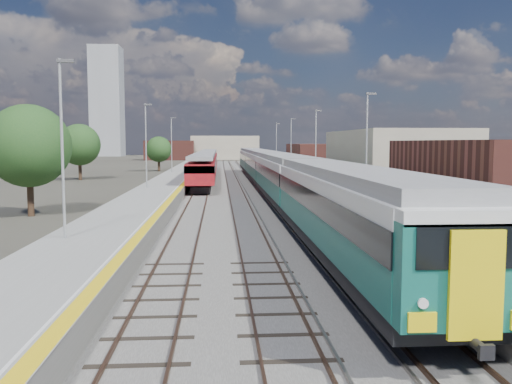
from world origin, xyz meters
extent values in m
plane|color=#47443A|center=(0.00, 50.00, 0.00)|extent=(320.00, 320.00, 0.00)
cube|color=#565451|center=(-2.25, 52.50, 0.03)|extent=(10.50, 155.00, 0.06)
cube|color=#4C3323|center=(0.78, 55.00, 0.11)|extent=(0.07, 160.00, 0.14)
cube|color=#4C3323|center=(2.22, 55.00, 0.11)|extent=(0.07, 160.00, 0.14)
cube|color=#4C3323|center=(-2.72, 55.00, 0.11)|extent=(0.07, 160.00, 0.14)
cube|color=#4C3323|center=(-1.28, 55.00, 0.11)|extent=(0.07, 160.00, 0.14)
cube|color=#4C3323|center=(-6.22, 55.00, 0.11)|extent=(0.07, 160.00, 0.14)
cube|color=#4C3323|center=(-4.78, 55.00, 0.11)|extent=(0.07, 160.00, 0.14)
cube|color=gray|center=(0.45, 55.00, 0.10)|extent=(0.08, 160.00, 0.10)
cube|color=gray|center=(-0.95, 55.00, 0.10)|extent=(0.08, 160.00, 0.10)
cube|color=slate|center=(5.25, 52.50, 0.50)|extent=(4.70, 155.00, 1.00)
cube|color=gray|center=(5.25, 52.50, 1.00)|extent=(4.70, 155.00, 0.03)
cube|color=yellow|center=(3.15, 52.50, 1.02)|extent=(0.40, 155.00, 0.01)
cube|color=gray|center=(7.45, 52.50, 1.60)|extent=(0.06, 155.00, 1.20)
cylinder|color=#9EA0A3|center=(6.60, 22.00, 4.77)|extent=(0.12, 0.12, 7.50)
cube|color=#4C4C4F|center=(6.85, 22.00, 8.42)|extent=(0.70, 0.18, 0.14)
cylinder|color=#9EA0A3|center=(6.60, 42.00, 4.77)|extent=(0.12, 0.12, 7.50)
cube|color=#4C4C4F|center=(6.85, 42.00, 8.42)|extent=(0.70, 0.18, 0.14)
cylinder|color=#9EA0A3|center=(6.60, 62.00, 4.77)|extent=(0.12, 0.12, 7.50)
cube|color=#4C4C4F|center=(6.85, 62.00, 8.42)|extent=(0.70, 0.18, 0.14)
cylinder|color=#9EA0A3|center=(6.60, 82.00, 4.77)|extent=(0.12, 0.12, 7.50)
cube|color=#4C4C4F|center=(6.85, 82.00, 8.42)|extent=(0.70, 0.18, 0.14)
cube|color=slate|center=(-9.05, 52.50, 0.50)|extent=(4.30, 155.00, 1.00)
cube|color=gray|center=(-9.05, 52.50, 1.00)|extent=(4.30, 155.00, 0.03)
cube|color=yellow|center=(-7.15, 52.50, 1.02)|extent=(0.45, 155.00, 0.01)
cube|color=silver|center=(-7.50, 52.50, 1.03)|extent=(0.08, 155.00, 0.01)
cylinder|color=#9EA0A3|center=(-10.20, 8.00, 4.77)|extent=(0.12, 0.12, 7.50)
cube|color=#4C4C4F|center=(-9.95, 8.00, 8.42)|extent=(0.70, 0.18, 0.14)
cylinder|color=#9EA0A3|center=(-10.20, 34.00, 4.77)|extent=(0.12, 0.12, 7.50)
cube|color=#4C4C4F|center=(-9.95, 34.00, 8.42)|extent=(0.70, 0.18, 0.14)
cylinder|color=#9EA0A3|center=(-10.20, 60.00, 4.77)|extent=(0.12, 0.12, 7.50)
cube|color=#4C4C4F|center=(-9.95, 60.00, 8.42)|extent=(0.70, 0.18, 0.14)
cube|color=brown|center=(14.00, 18.00, 2.60)|extent=(9.00, 16.00, 5.20)
cube|color=#A29681|center=(16.00, 45.00, 3.20)|extent=(11.00, 22.00, 6.40)
cube|color=brown|center=(13.00, 78.00, 2.40)|extent=(8.00, 18.00, 4.80)
cube|color=#A29681|center=(-2.00, 150.00, 3.50)|extent=(20.00, 14.00, 7.00)
cube|color=brown|center=(-18.00, 145.00, 2.80)|extent=(14.00, 12.00, 5.60)
cube|color=gray|center=(-45.00, 190.00, 20.00)|extent=(11.00, 11.00, 40.00)
cube|color=black|center=(1.50, 6.26, 0.94)|extent=(2.92, 20.93, 0.49)
cube|color=#115B4F|center=(1.50, 6.26, 1.80)|extent=(3.03, 20.93, 1.22)
cube|color=black|center=(1.50, 6.26, 2.77)|extent=(3.09, 20.93, 0.84)
cube|color=silver|center=(1.50, 6.26, 3.44)|extent=(3.03, 20.93, 0.52)
cube|color=gray|center=(1.50, 6.26, 3.89)|extent=(2.68, 20.93, 0.43)
cube|color=black|center=(1.50, 27.70, 0.94)|extent=(2.92, 20.93, 0.49)
cube|color=#115B4F|center=(1.50, 27.70, 1.80)|extent=(3.03, 20.93, 1.22)
cube|color=black|center=(1.50, 27.70, 2.77)|extent=(3.09, 20.93, 0.84)
cube|color=silver|center=(1.50, 27.70, 3.44)|extent=(3.03, 20.93, 0.52)
cube|color=gray|center=(1.50, 27.70, 3.89)|extent=(2.68, 20.93, 0.43)
cube|color=black|center=(1.50, 49.13, 0.94)|extent=(2.92, 20.93, 0.49)
cube|color=#115B4F|center=(1.50, 49.13, 1.80)|extent=(3.03, 20.93, 1.22)
cube|color=black|center=(1.50, 49.13, 2.77)|extent=(3.09, 20.93, 0.84)
cube|color=silver|center=(1.50, 49.13, 3.44)|extent=(3.03, 20.93, 0.52)
cube|color=gray|center=(1.50, 49.13, 3.89)|extent=(2.68, 20.93, 0.43)
cube|color=black|center=(1.50, 70.56, 0.94)|extent=(2.92, 20.93, 0.49)
cube|color=#115B4F|center=(1.50, 70.56, 1.80)|extent=(3.03, 20.93, 1.22)
cube|color=black|center=(1.50, 70.56, 2.77)|extent=(3.09, 20.93, 0.84)
cube|color=silver|center=(1.50, 70.56, 3.44)|extent=(3.03, 20.93, 0.52)
cube|color=gray|center=(1.50, 70.56, 3.89)|extent=(2.68, 20.93, 0.43)
cube|color=#115B4F|center=(1.50, -4.47, 2.31)|extent=(3.01, 0.64, 2.25)
cube|color=black|center=(1.50, -4.80, 2.95)|extent=(2.47, 0.06, 0.86)
cube|color=yellow|center=(1.50, -4.87, 2.20)|extent=(1.13, 0.11, 2.25)
cube|color=black|center=(-5.50, 44.44, 0.47)|extent=(1.90, 16.12, 0.66)
cube|color=maroon|center=(-5.50, 44.44, 2.05)|extent=(2.80, 18.97, 2.00)
cube|color=black|center=(-5.50, 44.44, 2.55)|extent=(2.85, 18.97, 0.70)
cube|color=gray|center=(-5.50, 44.44, 3.54)|extent=(2.50, 18.97, 0.40)
cube|color=black|center=(-5.50, 63.91, 0.47)|extent=(1.90, 16.12, 0.66)
cube|color=maroon|center=(-5.50, 63.91, 2.05)|extent=(2.80, 18.97, 2.00)
cube|color=black|center=(-5.50, 63.91, 2.55)|extent=(2.85, 18.97, 0.70)
cube|color=gray|center=(-5.50, 63.91, 3.54)|extent=(2.50, 18.97, 0.40)
cube|color=black|center=(-5.50, 83.37, 0.47)|extent=(1.90, 16.12, 0.66)
cube|color=maroon|center=(-5.50, 83.37, 2.05)|extent=(2.80, 18.97, 2.00)
cube|color=black|center=(-5.50, 83.37, 2.55)|extent=(2.85, 18.97, 0.70)
cube|color=gray|center=(-5.50, 83.37, 3.54)|extent=(2.50, 18.97, 0.40)
cylinder|color=#382619|center=(-16.59, 22.69, 1.34)|extent=(0.44, 0.44, 2.68)
sphere|color=#1A441B|center=(-16.59, 22.69, 4.83)|extent=(5.65, 5.65, 5.65)
cylinder|color=#382619|center=(-22.41, 59.14, 1.32)|extent=(0.44, 0.44, 2.64)
sphere|color=#1A441B|center=(-22.41, 59.14, 4.76)|extent=(5.57, 5.57, 5.57)
cylinder|color=#382619|center=(-14.32, 81.26, 1.07)|extent=(0.44, 0.44, 2.14)
sphere|color=#1A441B|center=(-14.32, 81.26, 3.86)|extent=(4.52, 4.52, 4.52)
cylinder|color=#382619|center=(20.05, 66.25, 1.00)|extent=(0.44, 0.44, 2.01)
sphere|color=#1A441B|center=(20.05, 66.25, 3.63)|extent=(4.24, 4.24, 4.24)
camera|label=1|loc=(-3.63, -15.19, 5.06)|focal=38.00mm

